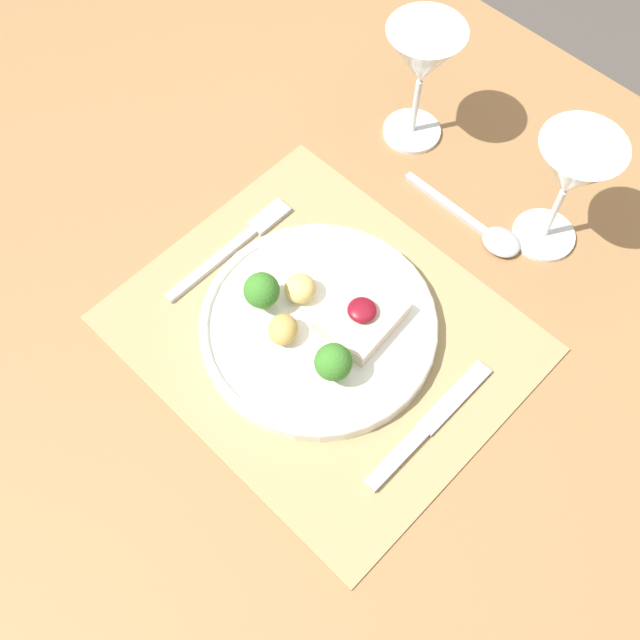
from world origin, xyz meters
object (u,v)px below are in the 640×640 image
wine_glass_near (572,173)px  wine_glass_far (423,61)px  dinner_plate (320,323)px  knife (421,432)px  fork (238,243)px  spoon (488,232)px

wine_glass_near → wine_glass_far: size_ratio=0.98×
wine_glass_near → wine_glass_far: 0.22m
dinner_plate → knife: size_ratio=1.42×
wine_glass_near → wine_glass_far: (-0.22, 0.01, 0.00)m
dinner_plate → wine_glass_far: wine_glass_far is taller
dinner_plate → fork: 0.15m
spoon → wine_glass_far: size_ratio=1.04×
spoon → wine_glass_near: bearing=40.1°
knife → wine_glass_far: (-0.28, 0.31, 0.12)m
dinner_plate → wine_glass_near: (0.10, 0.28, 0.10)m
fork → knife: knife is taller
fork → knife: bearing=-3.9°
dinner_plate → wine_glass_far: bearing=112.0°
spoon → knife: bearing=-69.3°
fork → wine_glass_near: bearing=47.5°
dinner_plate → wine_glass_near: size_ratio=1.63×
knife → spoon: size_ratio=1.09×
fork → dinner_plate: bearing=-3.7°
dinner_plate → spoon: dinner_plate is taller
wine_glass_far → fork: bearing=-96.6°
wine_glass_far → wine_glass_near: bearing=-3.5°
knife → wine_glass_near: (-0.06, 0.30, 0.11)m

